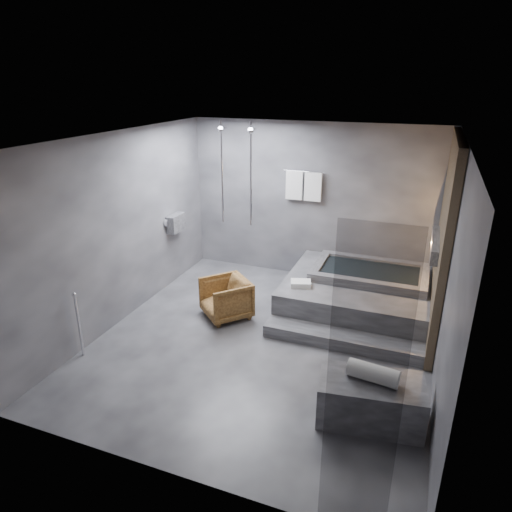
% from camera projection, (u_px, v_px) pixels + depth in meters
% --- Properties ---
extents(room, '(5.00, 5.04, 2.82)m').
position_uv_depth(room, '(300.00, 222.00, 5.91)').
color(room, '#2E2E31').
rests_on(room, ground).
extents(tub_deck, '(2.20, 2.00, 0.50)m').
position_uv_depth(tub_deck, '(357.00, 294.00, 7.29)').
color(tub_deck, '#343436').
rests_on(tub_deck, ground).
extents(tub_step, '(2.20, 0.36, 0.18)m').
position_uv_depth(tub_step, '(342.00, 340.00, 6.32)').
color(tub_step, '#343436').
rests_on(tub_step, ground).
extents(concrete_bench, '(1.18, 0.76, 0.50)m').
position_uv_depth(concrete_bench, '(370.00, 400.00, 4.90)').
color(concrete_bench, '#353437').
rests_on(concrete_bench, ground).
extents(driftwood_chair, '(0.95, 0.95, 0.62)m').
position_uv_depth(driftwood_chair, '(226.00, 298.00, 7.02)').
color(driftwood_chair, '#462A11').
rests_on(driftwood_chair, ground).
extents(rolled_towel, '(0.55, 0.26, 0.19)m').
position_uv_depth(rolled_towel, '(373.00, 373.00, 4.78)').
color(rolled_towel, white).
rests_on(rolled_towel, concrete_bench).
extents(deck_towel, '(0.36, 0.31, 0.08)m').
position_uv_depth(deck_towel, '(301.00, 284.00, 6.97)').
color(deck_towel, white).
rests_on(deck_towel, tub_deck).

